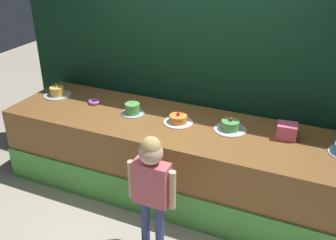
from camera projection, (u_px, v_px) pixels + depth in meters
name	position (u px, v px, depth m)	size (l,w,h in m)	color
ground_plane	(157.00, 218.00, 4.07)	(12.00, 12.00, 0.00)	#BCB29E
stage_platform	(177.00, 159.00, 4.29)	(3.89, 1.06, 0.87)	brown
curtain_backdrop	(199.00, 52.00, 4.34)	(4.60, 0.08, 2.96)	#113823
child_figure	(151.00, 180.00, 3.36)	(0.46, 0.21, 1.20)	#3F4C8C
pink_box	(287.00, 131.00, 3.79)	(0.19, 0.17, 0.15)	#F46389
donut	(94.00, 102.00, 4.57)	(0.15, 0.15, 0.04)	#CC66D8
cake_far_left	(57.00, 92.00, 4.76)	(0.34, 0.34, 0.17)	silver
cake_left	(132.00, 109.00, 4.29)	(0.26, 0.26, 0.16)	silver
cake_center	(178.00, 120.00, 4.10)	(0.32, 0.32, 0.12)	silver
cake_right	(230.00, 126.00, 3.95)	(0.34, 0.34, 0.14)	silver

